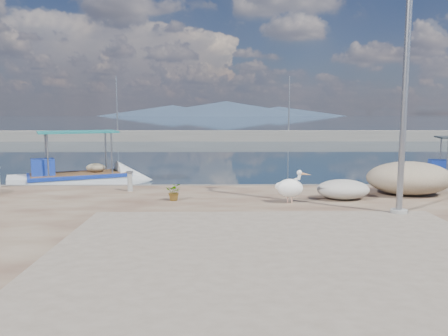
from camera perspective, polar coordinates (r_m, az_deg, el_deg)
ground at (r=11.61m, az=0.22°, el=-8.71°), size 1400.00×1400.00×0.00m
quay_patch at (r=8.67m, az=7.28°, el=-10.82°), size 9.00×7.00×0.01m
breakwater at (r=51.24m, az=-0.48°, el=4.23°), size 120.00×2.20×7.50m
mountains at (r=661.22m, az=-0.28°, el=7.64°), size 370.00×280.00×22.00m
boat_left at (r=20.21m, az=-18.50°, el=-1.65°), size 6.15×4.17×2.83m
pelican at (r=13.19m, az=8.68°, el=-2.52°), size 1.06×0.74×1.02m
lamp_post at (r=12.50m, az=22.53°, el=9.48°), size 0.44×0.96×7.00m
bollard_near at (r=15.43m, az=-12.19°, el=-1.58°), size 0.23×0.23×0.70m
potted_plant at (r=13.57m, az=-6.50°, el=-3.09°), size 0.52×0.45×0.55m
net_pile_c at (r=15.67m, az=23.04°, el=-1.23°), size 2.80×2.00×1.10m
net_pile_d at (r=14.20m, az=15.27°, el=-2.71°), size 1.64×1.23×0.62m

